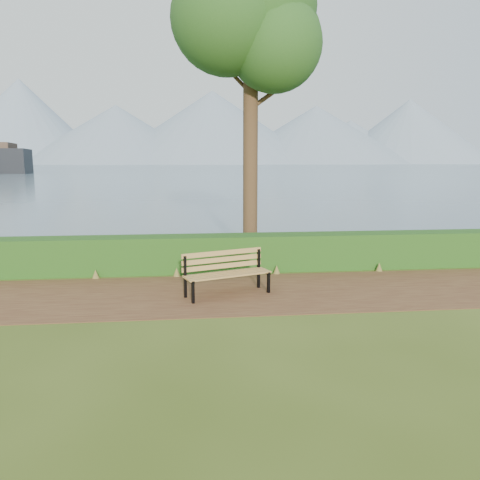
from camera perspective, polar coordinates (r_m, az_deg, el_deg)
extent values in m
plane|color=#3C4F16|center=(10.64, -2.04, -6.99)|extent=(140.00, 140.00, 0.00)
cube|color=#502B1B|center=(10.92, -2.15, -6.51)|extent=(40.00, 3.40, 0.01)
cube|color=#1E4915|center=(13.04, -2.87, -1.61)|extent=(32.00, 0.85, 1.00)
cube|color=#466271|center=(270.18, -6.05, 8.98)|extent=(700.00, 510.00, 0.00)
cone|color=gray|center=(443.80, -25.08, 12.92)|extent=(140.00, 140.00, 70.00)
cone|color=gray|center=(410.02, -14.78, 12.30)|extent=(160.00, 160.00, 48.00)
cone|color=gray|center=(416.62, -3.36, 13.51)|extent=(190.00, 190.00, 62.00)
cone|color=gray|center=(425.41, 9.18, 12.52)|extent=(170.00, 170.00, 50.00)
cone|color=gray|center=(466.37, 19.85, 12.31)|extent=(150.00, 150.00, 58.00)
cone|color=gray|center=(440.50, -7.48, 11.48)|extent=(120.00, 120.00, 35.00)
cone|color=gray|center=(460.84, 13.24, 11.54)|extent=(130.00, 130.00, 40.00)
cube|color=black|center=(10.15, -5.75, -6.38)|extent=(0.07, 0.08, 0.50)
cube|color=black|center=(10.54, -6.70, -4.52)|extent=(0.07, 0.08, 0.95)
cube|color=black|center=(10.32, -6.25, -4.88)|extent=(0.25, 0.56, 0.06)
cube|color=black|center=(10.91, 3.50, -5.21)|extent=(0.07, 0.08, 0.50)
cube|color=black|center=(11.27, 2.28, -3.52)|extent=(0.07, 0.08, 0.95)
cube|color=black|center=(11.07, 2.88, -3.84)|extent=(0.25, 0.56, 0.06)
cube|color=#A1773E|center=(10.46, -1.04, -4.43)|extent=(1.91, 0.78, 0.04)
cube|color=#A1773E|center=(10.59, -1.36, -4.26)|extent=(1.91, 0.78, 0.04)
cube|color=#A1773E|center=(10.71, -1.68, -4.10)|extent=(1.91, 0.78, 0.04)
cube|color=#A1773E|center=(10.84, -1.98, -3.94)|extent=(1.91, 0.78, 0.04)
cube|color=#A1773E|center=(10.86, -2.13, -3.18)|extent=(1.89, 0.73, 0.11)
cube|color=#A1773E|center=(10.83, -2.14, -2.38)|extent=(1.89, 0.73, 0.11)
cube|color=#A1773E|center=(10.80, -2.14, -1.58)|extent=(1.89, 0.73, 0.11)
cylinder|color=#3D2519|center=(14.53, 1.29, 13.59)|extent=(0.45, 0.45, 8.08)
sphere|color=#1C4D19|center=(15.14, 1.34, 26.42)|extent=(3.82, 3.82, 3.82)
sphere|color=#1C4D19|center=(15.74, 4.18, 23.21)|extent=(2.92, 2.92, 2.92)
sphere|color=#1C4D19|center=(14.42, -1.64, 25.42)|extent=(3.14, 3.14, 3.14)
sphere|color=#1C4D19|center=(14.36, 4.25, 22.69)|extent=(2.69, 2.69, 2.69)
cylinder|color=#3D2519|center=(14.69, 3.34, 17.06)|extent=(1.18, 0.13, 0.88)
cylinder|color=#3D2519|center=(14.76, -0.58, 19.24)|extent=(0.91, 0.42, 0.81)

